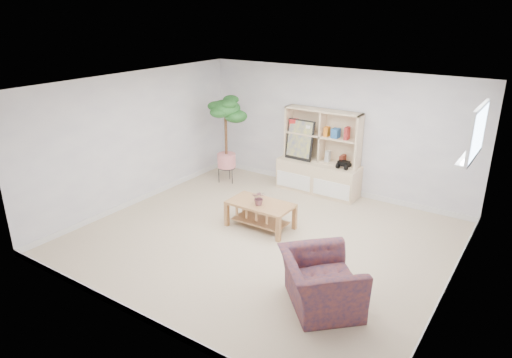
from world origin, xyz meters
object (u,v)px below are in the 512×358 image
Objects in this scene: storage_unit at (319,152)px; floor_tree at (226,141)px; coffee_table at (260,215)px; armchair at (321,279)px.

floor_tree is (-1.82, -0.57, 0.08)m from storage_unit.
floor_tree is at bearing 141.56° from coffee_table.
storage_unit is at bearing -16.59° from armchair.
storage_unit is 1.91m from floor_tree.
floor_tree is at bearing -162.67° from storage_unit.
storage_unit reaches higher than coffee_table.
storage_unit is 2.03m from coffee_table.
storage_unit is 3.74m from armchair.
coffee_table is at bearing -92.34° from storage_unit.
armchair is (1.77, -1.37, 0.15)m from coffee_table.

